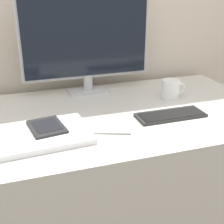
% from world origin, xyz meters
% --- Properties ---
extents(desk, '(1.52, 0.77, 0.74)m').
position_xyz_m(desk, '(0.00, 0.12, 0.37)').
color(desk, beige).
rests_on(desk, ground_plane).
extents(monitor, '(0.63, 0.11, 0.47)m').
position_xyz_m(monitor, '(0.03, 0.41, 0.99)').
color(monitor, '#B7B7BC').
rests_on(monitor, desk).
extents(keyboard, '(0.29, 0.11, 0.01)m').
position_xyz_m(keyboard, '(0.28, -0.00, 0.74)').
color(keyboard, '#282828').
rests_on(keyboard, desk).
extents(laptop, '(0.34, 0.27, 0.02)m').
position_xyz_m(laptop, '(-0.24, -0.02, 0.75)').
color(laptop, silver).
rests_on(laptop, desk).
extents(ereader, '(0.14, 0.17, 0.01)m').
position_xyz_m(ereader, '(-0.23, 0.01, 0.76)').
color(ereader, black).
rests_on(ereader, laptop).
extents(coffee_mug, '(0.12, 0.09, 0.09)m').
position_xyz_m(coffee_mug, '(0.39, 0.20, 0.78)').
color(coffee_mug, white).
rests_on(coffee_mug, desk).
extents(pen, '(0.13, 0.06, 0.01)m').
position_xyz_m(pen, '(-0.00, -0.08, 0.74)').
color(pen, silver).
rests_on(pen, desk).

